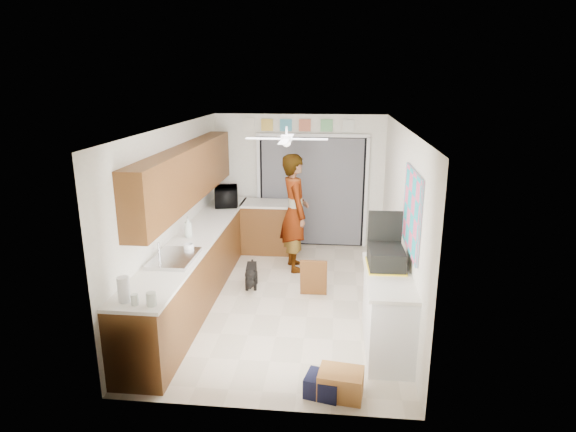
{
  "coord_description": "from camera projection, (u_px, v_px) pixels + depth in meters",
  "views": [
    {
      "loc": [
        0.7,
        -6.46,
        3.12
      ],
      "look_at": [
        0.0,
        0.4,
        1.15
      ],
      "focal_mm": 30.0,
      "sensor_mm": 36.0,
      "label": 1
    }
  ],
  "objects": [
    {
      "name": "jar_a",
      "position": [
        151.0,
        299.0,
        4.78
      ],
      "size": [
        0.11,
        0.11,
        0.14
      ],
      "primitive_type": "cylinder",
      "rotation": [
        0.0,
        0.0,
        -0.12
      ],
      "color": "silver",
      "rests_on": "left_countertop"
    },
    {
      "name": "navy_crate",
      "position": [
        323.0,
        385.0,
        4.91
      ],
      "size": [
        0.41,
        0.36,
        0.21
      ],
      "primitive_type": "cube",
      "rotation": [
        0.0,
        0.0,
        -0.23
      ],
      "color": "black",
      "rests_on": "floor"
    },
    {
      "name": "wall_left",
      "position": [
        175.0,
        214.0,
        6.92
      ],
      "size": [
        0.0,
        5.0,
        5.0
      ],
      "primitive_type": "plane",
      "rotation": [
        1.57,
        0.0,
        1.57
      ],
      "color": "white",
      "rests_on": "ground"
    },
    {
      "name": "faucet",
      "position": [
        159.0,
        251.0,
        6.01
      ],
      "size": [
        0.03,
        0.03,
        0.22
      ],
      "primitive_type": "cylinder",
      "color": "silver",
      "rests_on": "left_countertop"
    },
    {
      "name": "peninsula_top",
      "position": [
        270.0,
        204.0,
        8.82
      ],
      "size": [
        1.04,
        0.64,
        0.04
      ],
      "primitive_type": "cube",
      "color": "white",
      "rests_on": "peninsula_base"
    },
    {
      "name": "wall_back",
      "position": [
        299.0,
        181.0,
        9.16
      ],
      "size": [
        3.2,
        0.0,
        3.2
      ],
      "primitive_type": "plane",
      "rotation": [
        1.57,
        0.0,
        0.0
      ],
      "color": "white",
      "rests_on": "ground"
    },
    {
      "name": "peninsula_base",
      "position": [
        270.0,
        228.0,
        8.95
      ],
      "size": [
        1.0,
        0.6,
        0.9
      ],
      "primitive_type": "cube",
      "color": "brown",
      "rests_on": "floor"
    },
    {
      "name": "suitcase_lid",
      "position": [
        385.0,
        230.0,
        5.97
      ],
      "size": [
        0.42,
        0.04,
        0.5
      ],
      "primitive_type": "cube",
      "rotation": [
        0.0,
        0.0,
        0.02
      ],
      "color": "black",
      "rests_on": "suitcase"
    },
    {
      "name": "floor",
      "position": [
        285.0,
        298.0,
        7.11
      ],
      "size": [
        5.0,
        5.0,
        0.0
      ],
      "primitive_type": "plane",
      "color": "beige",
      "rests_on": "ground"
    },
    {
      "name": "left_countertop",
      "position": [
        197.0,
        236.0,
        6.98
      ],
      "size": [
        0.62,
        4.8,
        0.04
      ],
      "primitive_type": "cube",
      "color": "white",
      "rests_on": "left_base_cabinets"
    },
    {
      "name": "header_frame_2",
      "position": [
        305.0,
        125.0,
        8.83
      ],
      "size": [
        0.22,
        0.02,
        0.22
      ],
      "primitive_type": "cube",
      "color": "#CF6B4D",
      "rests_on": "wall_back"
    },
    {
      "name": "ceiling_fan",
      "position": [
        287.0,
        139.0,
        6.66
      ],
      "size": [
        1.14,
        1.14,
        0.24
      ],
      "primitive_type": "cube",
      "color": "white",
      "rests_on": "ceiling"
    },
    {
      "name": "header_frame_0",
      "position": [
        267.0,
        125.0,
        8.9
      ],
      "size": [
        0.22,
        0.02,
        0.22
      ],
      "primitive_type": "cube",
      "color": "gold",
      "rests_on": "wall_back"
    },
    {
      "name": "wall_front",
      "position": [
        256.0,
        292.0,
        4.37
      ],
      "size": [
        3.2,
        0.0,
        3.2
      ],
      "primitive_type": "plane",
      "rotation": [
        -1.57,
        0.0,
        0.0
      ],
      "color": "white",
      "rests_on": "ground"
    },
    {
      "name": "back_opening_recess",
      "position": [
        312.0,
        192.0,
        9.16
      ],
      "size": [
        2.0,
        0.06,
        2.1
      ],
      "primitive_type": "cube",
      "color": "black",
      "rests_on": "wall_back"
    },
    {
      "name": "cabinet_door_panel",
      "position": [
        314.0,
        278.0,
        7.09
      ],
      "size": [
        0.4,
        0.16,
        0.59
      ],
      "primitive_type": "cube",
      "rotation": [
        0.21,
        0.0,
        0.01
      ],
      "color": "brown",
      "rests_on": "floor"
    },
    {
      "name": "header_frame_1",
      "position": [
        286.0,
        125.0,
        8.86
      ],
      "size": [
        0.22,
        0.02,
        0.22
      ],
      "primitive_type": "cube",
      "color": "#47A0BE",
      "rests_on": "wall_back"
    },
    {
      "name": "wall_right",
      "position": [
        401.0,
        220.0,
        6.61
      ],
      "size": [
        0.0,
        5.0,
        5.0
      ],
      "primitive_type": "plane",
      "rotation": [
        1.57,
        0.0,
        -1.57
      ],
      "color": "white",
      "rests_on": "ground"
    },
    {
      "name": "curtain_panel",
      "position": [
        312.0,
        192.0,
        9.12
      ],
      "size": [
        1.9,
        0.03,
        2.05
      ],
      "primitive_type": "cube",
      "color": "slate",
      "rests_on": "wall_back"
    },
    {
      "name": "upper_cabinets",
      "position": [
        188.0,
        174.0,
        6.94
      ],
      "size": [
        0.32,
        4.0,
        0.8
      ],
      "primitive_type": "cube",
      "color": "brown",
      "rests_on": "wall_left"
    },
    {
      "name": "door_trim_right",
      "position": [
        366.0,
        193.0,
        9.03
      ],
      "size": [
        0.06,
        0.04,
        2.1
      ],
      "primitive_type": "cube",
      "color": "white",
      "rests_on": "wall_back"
    },
    {
      "name": "right_counter_base",
      "position": [
        387.0,
        313.0,
        5.7
      ],
      "size": [
        0.5,
        1.4,
        0.9
      ],
      "primitive_type": "cube",
      "color": "white",
      "rests_on": "floor"
    },
    {
      "name": "abstract_painting",
      "position": [
        412.0,
        211.0,
        5.54
      ],
      "size": [
        0.03,
        1.15,
        0.95
      ],
      "primitive_type": "cube",
      "color": "#E95682",
      "rests_on": "wall_right"
    },
    {
      "name": "route66_sign",
      "position": [
        248.0,
        125.0,
        8.93
      ],
      "size": [
        0.22,
        0.02,
        0.26
      ],
      "primitive_type": "cube",
      "color": "silver",
      "rests_on": "wall_back"
    },
    {
      "name": "soap_bottle",
      "position": [
        188.0,
        227.0,
        6.85
      ],
      "size": [
        0.15,
        0.15,
        0.3
      ],
      "primitive_type": "imported",
      "rotation": [
        0.0,
        0.0,
        0.41
      ],
      "color": "silver",
      "rests_on": "left_countertop"
    },
    {
      "name": "dog",
      "position": [
        251.0,
        275.0,
        7.44
      ],
      "size": [
        0.27,
        0.53,
        0.4
      ],
      "primitive_type": "cube",
      "rotation": [
        0.0,
        0.0,
        0.1
      ],
      "color": "black",
      "rests_on": "floor"
    },
    {
      "name": "door_trim_head",
      "position": [
        313.0,
        135.0,
        8.84
      ],
      "size": [
        2.1,
        0.04,
        0.06
      ],
      "primitive_type": "cube",
      "color": "white",
      "rests_on": "wall_back"
    },
    {
      "name": "microwave",
      "position": [
        226.0,
        196.0,
        8.59
      ],
      "size": [
        0.52,
        0.66,
        0.33
      ],
      "primitive_type": "imported",
      "rotation": [
        0.0,
        0.0,
        1.8
      ],
      "color": "black",
      "rests_on": "left_countertop"
    },
    {
      "name": "header_frame_3",
      "position": [
        327.0,
        126.0,
        8.79
      ],
      "size": [
        0.22,
        0.02,
        0.22
      ],
      "primitive_type": "cube",
      "color": "#69B772",
      "rests_on": "wall_back"
    },
    {
      "name": "sink_basin",
      "position": [
        174.0,
        259.0,
        6.01
      ],
      "size": [
        0.5,
        0.76,
        0.06
      ],
      "primitive_type": "cube",
      "color": "silver",
      "rests_on": "left_countertop"
    },
    {
      "name": "header_frame_4",
      "position": [
        349.0,
        126.0,
        8.75
      ],
      "size": [
        0.22,
        0.02,
        0.22
      ],
      "primitive_type": "cube",
      "color": "silver",
      "rests_on": "wall_back"
    },
    {
      "name": "suitcase_rim",
      "position": [
        385.0,
        266.0,
        5.79
      ],
      "size": [
        0.45,
        0.59,
        0.02
      ],
      "primitive_type": "cube",
      "rotation": [
        0.0,
        0.0,
        0.02
      ],
      "color": "yellow",
      "rests_on": "suitcase"
    },
    {
      "name": "jar_b",
      "position": [
        135.0,
        300.0,
        4.8
      ],
      "size": [
        0.08,
        0.08,
        0.11
      ],
      "primitive_type": "cylinder",
      "rotation": [
        0.0,
        0.0,
        -0.12
      ],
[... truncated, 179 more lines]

